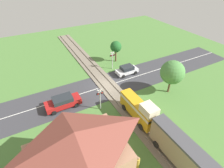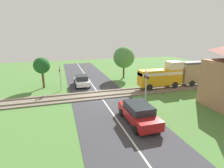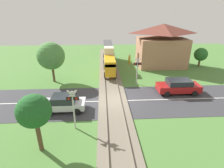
% 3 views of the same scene
% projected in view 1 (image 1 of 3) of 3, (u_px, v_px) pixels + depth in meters
% --- Properties ---
extents(ground_plane, '(60.00, 60.00, 0.00)m').
position_uv_depth(ground_plane, '(107.00, 86.00, 26.32)').
color(ground_plane, '#4C7A38').
extents(road_surface, '(48.00, 6.40, 0.02)m').
position_uv_depth(road_surface, '(107.00, 85.00, 26.31)').
color(road_surface, '#38383D').
rests_on(road_surface, ground_plane).
extents(track_bed, '(2.80, 48.00, 0.24)m').
position_uv_depth(track_bed, '(107.00, 85.00, 26.28)').
color(track_bed, '#756B5B').
rests_on(track_bed, ground_plane).
extents(train, '(1.58, 12.29, 3.18)m').
position_uv_depth(train, '(159.00, 129.00, 17.25)').
color(train, gold).
rests_on(train, track_bed).
extents(car_near_crossing, '(3.62, 1.83, 1.44)m').
position_uv_depth(car_near_crossing, '(127.00, 70.00, 28.61)').
color(car_near_crossing, silver).
rests_on(car_near_crossing, ground_plane).
extents(car_far_side, '(4.43, 1.94, 1.53)m').
position_uv_depth(car_far_side, '(63.00, 102.00, 22.08)').
color(car_far_side, '#A81919').
rests_on(car_far_side, ground_plane).
extents(crossing_signal_west_approach, '(0.90, 0.18, 3.21)m').
position_uv_depth(crossing_signal_west_approach, '(112.00, 58.00, 29.25)').
color(crossing_signal_west_approach, '#B7B7B7').
rests_on(crossing_signal_west_approach, ground_plane).
extents(crossing_signal_east_approach, '(0.90, 0.18, 3.21)m').
position_uv_depth(crossing_signal_east_approach, '(100.00, 96.00, 21.01)').
color(crossing_signal_east_approach, '#B7B7B7').
rests_on(crossing_signal_east_approach, ground_plane).
extents(station_building, '(7.62, 5.21, 6.38)m').
position_uv_depth(station_building, '(80.00, 160.00, 13.17)').
color(station_building, '#AD7A5B').
rests_on(station_building, ground_plane).
extents(pedestrian_by_station, '(0.38, 0.38, 1.56)m').
position_uv_depth(pedestrian_by_station, '(138.00, 163.00, 15.56)').
color(pedestrian_by_station, gold).
rests_on(pedestrian_by_station, ground_plane).
extents(tree_roadside_hedge, '(3.23, 3.23, 4.86)m').
position_uv_depth(tree_roadside_hedge, '(172.00, 72.00, 23.24)').
color(tree_roadside_hedge, brown).
rests_on(tree_roadside_hedge, ground_plane).
extents(tree_beyond_track, '(2.01, 2.01, 3.89)m').
position_uv_depth(tree_beyond_track, '(116.00, 47.00, 31.02)').
color(tree_beyond_track, brown).
rests_on(tree_beyond_track, ground_plane).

